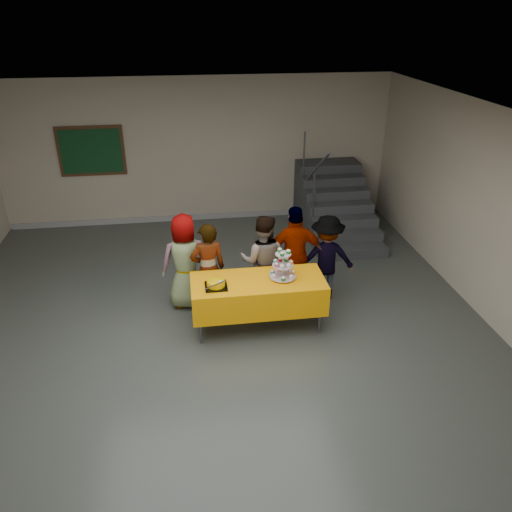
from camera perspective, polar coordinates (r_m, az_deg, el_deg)
The scene contains 11 objects.
room_shell at distance 5.66m, azimuth -4.89°, elevation 5.06°, with size 10.00×10.04×3.02m.
bake_table at distance 7.09m, azimuth 0.23°, elevation -4.29°, with size 1.88×0.78×0.77m.
cupcake_stand at distance 6.97m, azimuth 3.09°, elevation -1.27°, with size 0.38×0.38×0.44m.
bear_cake at distance 6.82m, azimuth -4.60°, elevation -3.10°, with size 0.32×0.36×0.12m.
schoolchild_a at distance 7.60m, azimuth -8.06°, elevation -0.62°, with size 0.73×0.48×1.50m, color slate.
schoolchild_b at distance 7.39m, azimuth -5.49°, elevation -1.53°, with size 0.53×0.35×1.45m, color slate.
schoolchild_c at distance 7.59m, azimuth 0.78°, elevation -0.53°, with size 0.71×0.56×1.47m, color slate.
schoolchild_d at distance 7.62m, azimuth 4.50°, elevation 0.02°, with size 0.93×0.39×1.59m, color #5D5C66.
schoolchild_e at distance 7.83m, azimuth 8.02°, elevation -0.19°, with size 0.90×0.52×1.39m, color slate.
staircase at distance 10.51m, azimuth 8.80°, elevation 5.69°, with size 1.30×2.40×2.04m.
noticeboard at distance 10.69m, azimuth -18.31°, elevation 11.30°, with size 1.30×0.05×1.00m.
Camera 1 is at (-0.28, -5.23, 4.22)m, focal length 35.00 mm.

